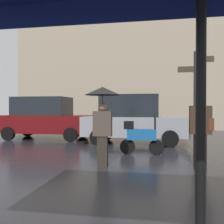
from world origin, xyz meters
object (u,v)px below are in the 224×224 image
pedestrian_with_umbrella (103,106)px  pedestrian_with_bag (201,128)px  parked_car_left (133,119)px  parked_car_right (46,118)px  parked_scooter (140,136)px  street_signpost (195,92)px

pedestrian_with_umbrella → pedestrian_with_bag: 2.34m
pedestrian_with_umbrella → parked_car_left: 4.40m
pedestrian_with_bag → parked_car_right: 7.87m
pedestrian_with_umbrella → parked_scooter: pedestrian_with_umbrella is taller
parked_scooter → parked_car_left: (-0.45, 2.52, 0.42)m
parked_scooter → pedestrian_with_bag: bearing=-59.5°
parked_car_left → pedestrian_with_umbrella: bearing=-96.3°
parked_car_left → parked_scooter: bearing=-81.9°
pedestrian_with_umbrella → parked_car_right: size_ratio=0.43×
parked_scooter → street_signpost: 2.19m
parked_car_left → parked_car_right: 4.22m
parked_scooter → parked_car_right: 5.69m
pedestrian_with_bag → parked_car_left: bearing=-41.4°
pedestrian_with_umbrella → parked_scooter: (0.78, 1.83, -0.90)m
parked_car_left → street_signpost: street_signpost is taller
pedestrian_with_bag → parked_car_left: size_ratio=0.41×
pedestrian_with_umbrella → parked_car_right: 6.44m
pedestrian_with_umbrella → parked_car_right: parked_car_right is taller
pedestrian_with_bag → street_signpost: 2.33m
parked_car_left → street_signpost: size_ratio=1.30×
street_signpost → pedestrian_with_bag: bearing=-94.3°
parked_scooter → street_signpost: size_ratio=0.42×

